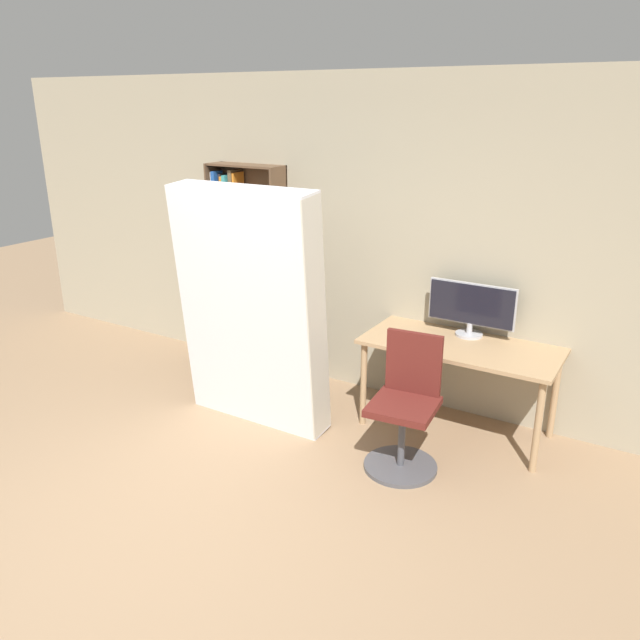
{
  "coord_description": "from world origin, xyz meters",
  "views": [
    {
      "loc": [
        2.49,
        -1.98,
        2.47
      ],
      "look_at": [
        0.42,
        1.46,
        1.05
      ],
      "focal_mm": 35.0,
      "sensor_mm": 36.0,
      "label": 1
    }
  ],
  "objects_px": {
    "office_chair": "(405,415)",
    "mattress_near": "(251,310)",
    "monitor": "(471,307)",
    "bookshelf": "(243,269)"
  },
  "relations": [
    {
      "from": "monitor",
      "to": "office_chair",
      "type": "height_order",
      "value": "monitor"
    },
    {
      "from": "office_chair",
      "to": "bookshelf",
      "type": "height_order",
      "value": "bookshelf"
    },
    {
      "from": "office_chair",
      "to": "mattress_near",
      "type": "distance_m",
      "value": 1.41
    },
    {
      "from": "monitor",
      "to": "mattress_near",
      "type": "distance_m",
      "value": 1.7
    },
    {
      "from": "monitor",
      "to": "bookshelf",
      "type": "distance_m",
      "value": 2.23
    },
    {
      "from": "monitor",
      "to": "mattress_near",
      "type": "relative_size",
      "value": 0.36
    },
    {
      "from": "office_chair",
      "to": "bookshelf",
      "type": "bearing_deg",
      "value": 156.57
    },
    {
      "from": "office_chair",
      "to": "bookshelf",
      "type": "xyz_separation_m",
      "value": [
        -2.09,
        0.91,
        0.56
      ]
    },
    {
      "from": "bookshelf",
      "to": "mattress_near",
      "type": "xyz_separation_m",
      "value": [
        0.79,
        -0.92,
        -0.01
      ]
    },
    {
      "from": "monitor",
      "to": "bookshelf",
      "type": "xyz_separation_m",
      "value": [
        -2.23,
        0.02,
        -0.01
      ]
    }
  ]
}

